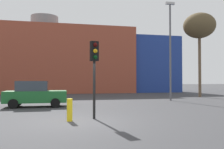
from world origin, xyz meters
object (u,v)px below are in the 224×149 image
traffic_light_island (94,62)px  bollard_yellow_0 (70,110)px  parked_car_2 (35,94)px  bare_tree_1 (199,26)px  street_lamp (170,45)px

traffic_light_island → bollard_yellow_0: (-1.12, -0.38, -2.12)m
bollard_yellow_0 → parked_car_2: bearing=107.9°
parked_car_2 → bare_tree_1: 18.48m
parked_car_2 → street_lamp: 12.11m
traffic_light_island → street_lamp: street_lamp is taller
bare_tree_1 → parked_car_2: bearing=-159.3°
parked_car_2 → traffic_light_island: 6.88m
parked_car_2 → bollard_yellow_0: parked_car_2 is taller
parked_car_2 → bollard_yellow_0: (2.01, -6.24, -0.37)m
street_lamp → bollard_yellow_0: bearing=-135.4°
traffic_light_island → street_lamp: size_ratio=0.41×
parked_car_2 → bollard_yellow_0: size_ratio=4.12×
parked_car_2 → bare_tree_1: bare_tree_1 is taller
bollard_yellow_0 → street_lamp: size_ratio=0.11×
parked_car_2 → traffic_light_island: bearing=-61.9°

